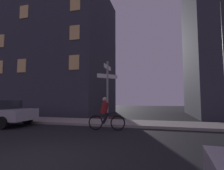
{
  "coord_description": "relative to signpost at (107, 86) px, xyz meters",
  "views": [
    {
      "loc": [
        3.07,
        -3.74,
        1.48
      ],
      "look_at": [
        0.25,
        6.39,
        2.37
      ],
      "focal_mm": 28.07,
      "sensor_mm": 36.0,
      "label": 1
    }
  ],
  "objects": [
    {
      "name": "sidewalk_kerb",
      "position": [
        -0.09,
        0.84,
        -2.18
      ],
      "size": [
        40.0,
        2.59,
        0.14
      ],
      "primitive_type": "cube",
      "color": "gray",
      "rests_on": "ground_plane"
    },
    {
      "name": "building_left_block",
      "position": [
        -8.82,
        7.09,
        4.21
      ],
      "size": [
        12.81,
        8.5,
        12.92
      ],
      "color": "#383842",
      "rests_on": "ground_plane"
    },
    {
      "name": "ground_plane",
      "position": [
        -0.09,
        -5.98,
        -2.25
      ],
      "size": [
        80.0,
        80.0,
        0.0
      ],
      "primitive_type": "plane",
      "color": "black"
    },
    {
      "name": "signpost",
      "position": [
        0.0,
        0.0,
        0.0
      ],
      "size": [
        0.96,
        1.29,
        3.6
      ],
      "color": "gray",
      "rests_on": "sidewalk_kerb"
    },
    {
      "name": "cyclist",
      "position": [
        0.35,
        -1.44,
        -1.5
      ],
      "size": [
        1.81,
        0.37,
        1.61
      ],
      "color": "black",
      "rests_on": "ground_plane"
    }
  ]
}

